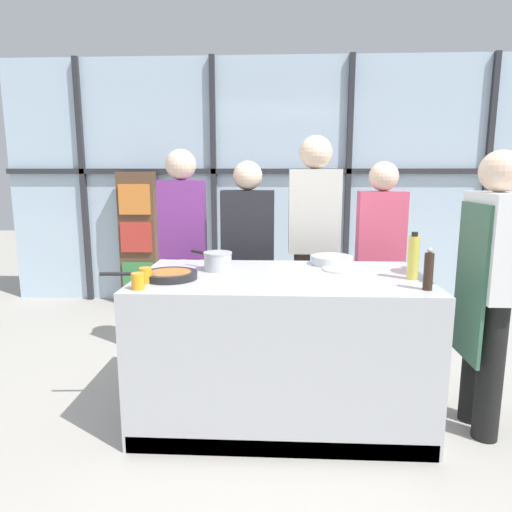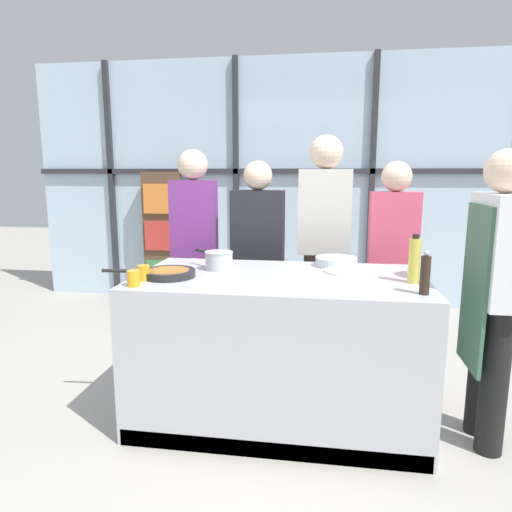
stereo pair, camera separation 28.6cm
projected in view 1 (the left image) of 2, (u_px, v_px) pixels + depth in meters
name	position (u px, v px, depth m)	size (l,w,h in m)	color
ground_plane	(280.00, 413.00, 2.94)	(18.00, 18.00, 0.00)	#ADA89E
back_window_wall	(280.00, 183.00, 5.26)	(6.40, 0.10, 2.80)	silver
bookshelf	(139.00, 239.00, 5.27)	(0.42, 0.19, 1.54)	brown
demo_island	(280.00, 346.00, 2.86)	(1.74, 0.95, 0.91)	#B7BABF
chef	(489.00, 279.00, 2.60)	(0.24, 0.45, 1.65)	black
spectator_far_left	(183.00, 238.00, 3.64)	(0.36, 0.24, 1.71)	black
spectator_center_left	(248.00, 249.00, 3.63)	(0.41, 0.23, 1.62)	#47382D
spectator_center_right	(314.00, 233.00, 3.58)	(0.40, 0.25, 1.81)	#47382D
spectator_far_right	(380.00, 248.00, 3.58)	(0.37, 0.23, 1.61)	#232838
frying_pan	(169.00, 275.00, 2.68)	(0.57, 0.32, 0.04)	#232326
saucepan	(218.00, 261.00, 2.91)	(0.29, 0.25, 0.12)	silver
white_plate	(344.00, 269.00, 2.92)	(0.27, 0.27, 0.01)	white
mixing_bowl	(332.00, 260.00, 3.10)	(0.28, 0.28, 0.06)	silver
oil_bottle	(413.00, 257.00, 2.66)	(0.07, 0.07, 0.28)	#E0CC4C
pepper_grinder	(429.00, 271.00, 2.42)	(0.05, 0.05, 0.23)	#332319
juice_glass_near	(138.00, 281.00, 2.44)	(0.07, 0.07, 0.09)	orange
juice_glass_far	(146.00, 275.00, 2.58)	(0.07, 0.07, 0.09)	orange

